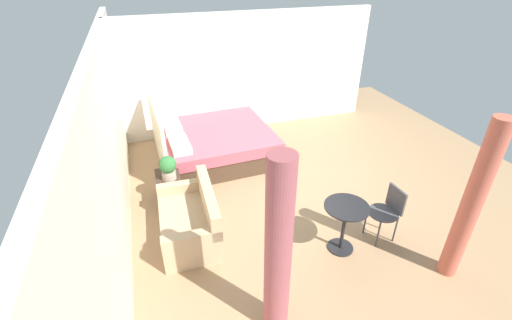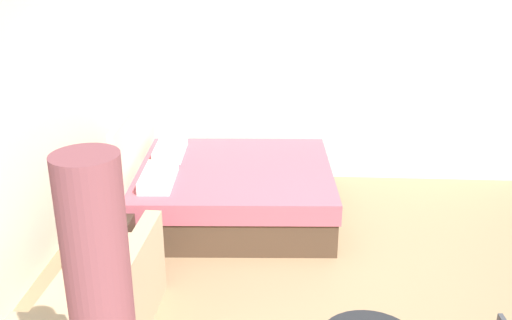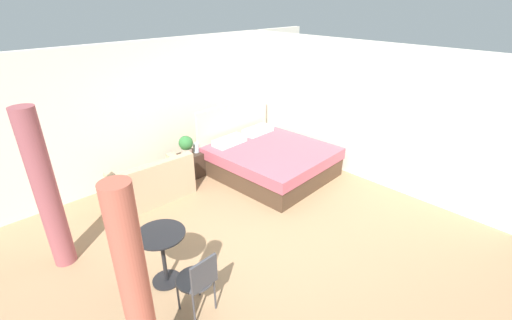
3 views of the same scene
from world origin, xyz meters
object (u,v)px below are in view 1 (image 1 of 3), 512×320
Objects in this scene: balcony_table at (345,220)px; vase at (167,167)px; potted_plant at (168,167)px; cafe_chair_near_window at (388,208)px; couch at (191,221)px; bed at (212,143)px; nightstand at (169,188)px.

vase is at bearing 46.71° from balcony_table.
potted_plant is 0.54× the size of balcony_table.
cafe_chair_near_window is at bearing -87.52° from balcony_table.
couch is at bearing 64.76° from balcony_table.
couch is 2.13m from balcony_table.
bed is 1.68× the size of couch.
cafe_chair_near_window is at bearing -121.64° from potted_plant.
nightstand is at bearing 140.88° from bed.
bed is 12.36× the size of vase.
potted_plant is at bearing 58.36° from cafe_chair_near_window.
potted_plant reaches higher than couch.
cafe_chair_near_window is (-1.95, -2.81, -0.08)m from vase.
bed reaches higher than balcony_table.
potted_plant is 2.74m from balcony_table.
cafe_chair_near_window is at bearing -122.89° from nightstand.
bed is 2.27m from couch.
couch is 7.38× the size of vase.
potted_plant is 2.16× the size of vase.
potted_plant is 3.30m from cafe_chair_near_window.
cafe_chair_near_window is (-1.73, -2.80, -0.20)m from potted_plant.
nightstand is at bearing 57.11° from cafe_chair_near_window.
cafe_chair_near_window is at bearing -148.22° from bed.
balcony_table is (-1.86, -2.12, 0.26)m from nightstand.
bed reaches higher than potted_plant.
potted_plant reaches higher than nightstand.
couch is 2.53× the size of nightstand.
vase is 0.22× the size of cafe_chair_near_window.
vase is (0.12, -0.02, 0.33)m from nightstand.
balcony_table is (-1.76, -2.10, -0.19)m from potted_plant.
couch is at bearing 71.59° from cafe_chair_near_window.
bed is at bearing -19.49° from couch.
vase is at bearing 0.51° from potted_plant.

